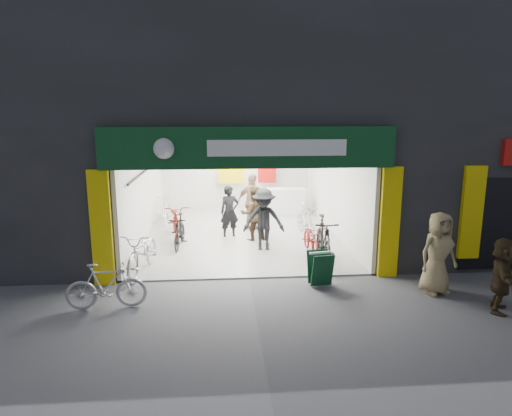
{
  "coord_description": "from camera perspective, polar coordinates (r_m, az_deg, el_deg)",
  "views": [
    {
      "loc": [
        -0.64,
        -9.98,
        3.84
      ],
      "look_at": [
        0.28,
        1.5,
        1.36
      ],
      "focal_mm": 32.0,
      "sensor_mm": 36.0,
      "label": 1
    }
  ],
  "objects": [
    {
      "name": "bike_left_back",
      "position": [
        16.04,
        -11.15,
        -0.03
      ],
      "size": [
        0.53,
        1.75,
        1.04
      ],
      "primitive_type": "imported",
      "rotation": [
        0.0,
        0.0,
        -0.03
      ],
      "color": "silver",
      "rests_on": "ground"
    },
    {
      "name": "bike_right_back",
      "position": [
        14.18,
        6.24,
        -1.55
      ],
      "size": [
        0.68,
        1.71,
        1.0
      ],
      "primitive_type": "imported",
      "rotation": [
        0.0,
        0.0,
        0.13
      ],
      "color": "#A3A2A6",
      "rests_on": "ground"
    },
    {
      "name": "bike_right_mid",
      "position": [
        12.44,
        6.92,
        -3.91
      ],
      "size": [
        0.6,
        1.61,
        0.84
      ],
      "primitive_type": "imported",
      "rotation": [
        0.0,
        0.0,
        0.03
      ],
      "color": "maroon",
      "rests_on": "ground"
    },
    {
      "name": "building",
      "position": [
        15.05,
        1.36,
        13.95
      ],
      "size": [
        17.0,
        10.27,
        8.0
      ],
      "color": "#232326",
      "rests_on": "ground"
    },
    {
      "name": "parked_bike",
      "position": [
        9.52,
        -18.22,
        -9.24
      ],
      "size": [
        1.59,
        0.55,
        0.94
      ],
      "primitive_type": "imported",
      "rotation": [
        0.0,
        0.0,
        1.64
      ],
      "color": "#B2B2B7",
      "rests_on": "ground"
    },
    {
      "name": "bike_left_midfront",
      "position": [
        13.07,
        -9.54,
        -2.94
      ],
      "size": [
        0.58,
        1.62,
        0.96
      ],
      "primitive_type": "imported",
      "rotation": [
        0.0,
        0.0,
        -0.08
      ],
      "color": "black",
      "rests_on": "ground"
    },
    {
      "name": "customer_b",
      "position": [
        13.53,
        -0.28,
        -0.74
      ],
      "size": [
        0.85,
        0.7,
        1.65
      ],
      "primitive_type": "imported",
      "rotation": [
        0.0,
        0.0,
        3.23
      ],
      "color": "#3E2E1C",
      "rests_on": "ground"
    },
    {
      "name": "ground",
      "position": [
        10.71,
        -0.86,
        -8.87
      ],
      "size": [
        60.0,
        60.0,
        0.0
      ],
      "primitive_type": "plane",
      "color": "#56565B",
      "rests_on": "ground"
    },
    {
      "name": "bike_right_front",
      "position": [
        11.71,
        8.45,
        -4.05
      ],
      "size": [
        0.68,
        2.03,
        1.2
      ],
      "primitive_type": "imported",
      "rotation": [
        0.0,
        0.0,
        -0.06
      ],
      "color": "black",
      "rests_on": "ground"
    },
    {
      "name": "customer_c",
      "position": [
        12.53,
        0.98,
        -1.55
      ],
      "size": [
        1.18,
        0.74,
        1.75
      ],
      "primitive_type": "imported",
      "rotation": [
        0.0,
        0.0,
        -0.08
      ],
      "color": "black",
      "rests_on": "ground"
    },
    {
      "name": "sandwich_board",
      "position": [
        10.31,
        8.02,
        -7.38
      ],
      "size": [
        0.56,
        0.57,
        0.75
      ],
      "rotation": [
        0.0,
        0.0,
        0.15
      ],
      "color": "#0E381E",
      "rests_on": "ground"
    },
    {
      "name": "pedestrian_far",
      "position": [
        10.02,
        28.42,
        -7.38
      ],
      "size": [
        1.07,
        1.41,
        1.48
      ],
      "primitive_type": "imported",
      "rotation": [
        0.0,
        0.0,
        1.05
      ],
      "color": "#392C19",
      "rests_on": "ground"
    },
    {
      "name": "pedestrian_near",
      "position": [
        10.4,
        21.79,
        -5.25
      ],
      "size": [
        0.98,
        0.76,
        1.77
      ],
      "primitive_type": "imported",
      "rotation": [
        0.0,
        0.0,
        0.26
      ],
      "color": "#998659",
      "rests_on": "ground"
    },
    {
      "name": "customer_d",
      "position": [
        14.67,
        -0.4,
        0.69
      ],
      "size": [
        1.17,
        0.92,
        1.85
      ],
      "primitive_type": "imported",
      "rotation": [
        0.0,
        0.0,
        2.63
      ],
      "color": "#85684D",
      "rests_on": "ground"
    },
    {
      "name": "customer_a",
      "position": [
        13.89,
        -3.32,
        -0.49
      ],
      "size": [
        0.67,
        0.52,
        1.61
      ],
      "primitive_type": "imported",
      "rotation": [
        0.0,
        0.0,
        0.25
      ],
      "color": "black",
      "rests_on": "ground"
    },
    {
      "name": "bike_left_midback",
      "position": [
        14.15,
        -9.92,
        -1.56
      ],
      "size": [
        0.97,
        2.1,
        1.07
      ],
      "primitive_type": "imported",
      "rotation": [
        0.0,
        0.0,
        0.13
      ],
      "color": "maroon",
      "rests_on": "ground"
    },
    {
      "name": "bike_left_front",
      "position": [
        11.24,
        -13.96,
        -5.34
      ],
      "size": [
        1.01,
        2.11,
        1.07
      ],
      "primitive_type": "imported",
      "rotation": [
        0.0,
        0.0,
        -0.15
      ],
      "color": "#B5B6BA",
      "rests_on": "ground"
    }
  ]
}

